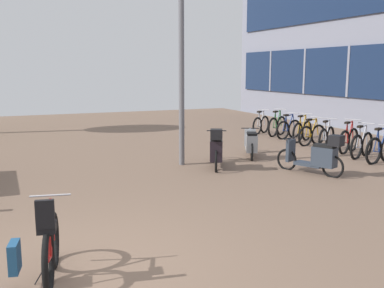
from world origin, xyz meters
name	(u,v)px	position (x,y,z in m)	size (l,w,h in m)	color
ground	(199,253)	(1.43, 0.00, -0.02)	(21.00, 40.00, 0.13)	black
bicycle_foreground	(47,247)	(-0.51, -0.01, 0.39)	(0.76, 1.34, 1.08)	black
bicycle_rack_01	(381,149)	(8.24, 3.46, 0.35)	(1.39, 0.49, 1.02)	black
bicycle_rack_02	(362,145)	(8.29, 4.20, 0.35)	(1.32, 0.60, 0.99)	black
bicycle_rack_03	(349,140)	(8.49, 4.94, 0.35)	(1.27, 0.64, 1.01)	black
bicycle_rack_04	(327,138)	(8.29, 5.67, 0.34)	(1.17, 0.73, 0.97)	black
bicycle_rack_05	(312,135)	(8.31, 6.41, 0.33)	(1.28, 0.47, 0.94)	black
bicycle_rack_06	(302,131)	(8.49, 7.15, 0.34)	(1.26, 0.68, 0.98)	black
bicycle_rack_07	(289,129)	(8.46, 7.89, 0.33)	(1.28, 0.48, 0.94)	black
bicycle_rack_08	(277,126)	(8.46, 8.63, 0.35)	(1.25, 0.72, 1.01)	black
bicycle_rack_09	(261,125)	(8.22, 9.36, 0.33)	(1.14, 0.69, 0.95)	black
scooter_near	(251,144)	(5.43, 5.39, 0.39)	(0.91, 1.52, 0.77)	black
scooter_mid	(216,149)	(3.95, 4.60, 0.48)	(1.03, 1.73, 1.06)	black
scooter_far	(317,156)	(5.78, 2.99, 0.45)	(0.91, 1.62, 1.00)	black
lamp_post	(181,19)	(3.30, 5.27, 3.65)	(0.20, 0.52, 6.65)	slate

